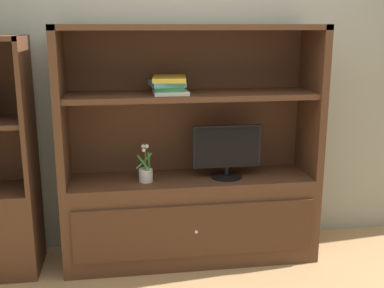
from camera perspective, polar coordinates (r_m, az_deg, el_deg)
The scene contains 7 objects.
ground_plane at distance 3.23m, azimuth 0.95°, elevation -16.41°, with size 8.00×8.00×0.00m, color tan.
painted_rear_wall at distance 3.53m, azimuth -0.97°, elevation 10.21°, with size 6.00×0.10×2.80m, color gray.
media_console at distance 3.38m, azimuth -0.15°, elevation -5.51°, with size 1.75×0.48×1.64m.
tv_monitor at distance 3.29m, azimuth 4.17°, elevation -0.80°, with size 0.47×0.22×0.37m.
potted_plant at distance 3.25m, azimuth -5.52°, elevation -3.46°, with size 0.11×0.11×0.26m.
magazine_stack at distance 3.18m, azimuth -2.79°, elevation 7.04°, with size 0.26×0.32×0.11m.
bookshelf_tall at distance 3.44m, azimuth -21.85°, elevation -5.89°, with size 0.47×0.42×1.57m.
Camera 1 is at (-0.46, -2.74, 1.63)m, focal length 44.88 mm.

